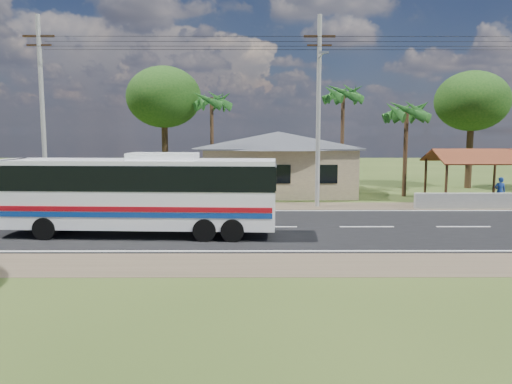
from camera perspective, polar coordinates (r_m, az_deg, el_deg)
ground at (r=23.19m, az=1.60°, el=-4.05°), size 120.00×120.00×0.00m
road at (r=23.19m, az=1.60°, el=-4.03°), size 120.00×16.00×0.03m
house at (r=35.83m, az=2.57°, el=4.11°), size 12.40×10.00×5.00m
waiting_shed at (r=34.17m, az=23.53°, el=3.54°), size 5.20×4.48×3.35m
concrete_barrier at (r=31.33m, az=23.77°, el=-0.92°), size 7.00×0.30×0.90m
utility_poles at (r=29.46m, az=6.51°, el=9.53°), size 32.80×2.22×11.00m
palm_near at (r=35.28m, az=16.85°, el=8.76°), size 2.80×2.80×6.70m
palm_mid at (r=38.93m, az=9.93°, el=10.89°), size 2.80×2.80×8.20m
palm_far at (r=38.95m, az=-5.10°, el=10.26°), size 2.80×2.80×7.70m
tree_behind_house at (r=41.48m, az=-10.48°, el=10.58°), size 6.00×6.00×9.61m
tree_behind_shed at (r=42.26m, az=23.45°, el=9.46°), size 5.60×5.60×9.02m
coach_bus at (r=21.63m, az=-12.91°, el=0.38°), size 11.48×3.00×3.53m
motorcycle at (r=31.89m, az=22.54°, el=-0.77°), size 1.74×1.02×0.86m
person at (r=33.03m, az=26.10°, el=0.06°), size 0.71×0.54×1.73m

